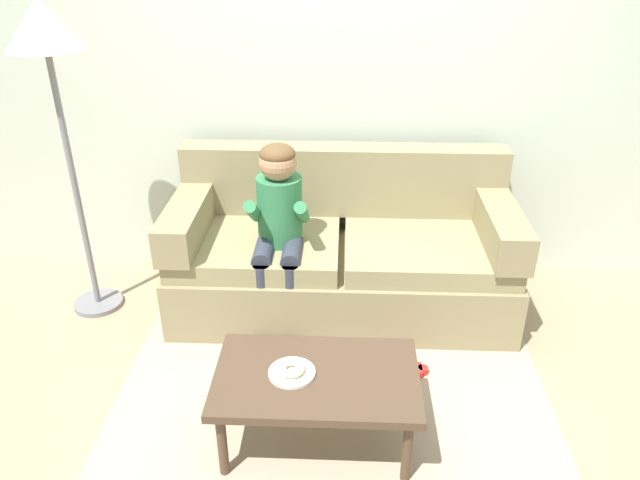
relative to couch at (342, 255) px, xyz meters
The scene contains 10 objects.
ground 0.91m from the couch, 92.09° to the right, with size 10.00×10.00×0.00m, color #9E896B.
wall_back 1.19m from the couch, 93.21° to the left, with size 8.00×0.10×2.80m, color beige.
area_rug 1.15m from the couch, 91.62° to the right, with size 2.20×2.09×0.01m, color tan.
couch is the anchor object (origin of this frame).
coffee_table 1.19m from the couch, 94.77° to the right, with size 0.91×0.56×0.39m.
person_child 0.53m from the couch, 150.27° to the right, with size 0.34×0.58×1.10m.
plate 1.21m from the couch, 99.95° to the right, with size 0.21×0.21×0.01m, color white.
donut 1.21m from the couch, 99.95° to the right, with size 0.12×0.12×0.04m, color beige.
toy_controller 0.85m from the couch, 62.50° to the right, with size 0.23×0.09×0.05m.
floor_lamp 1.98m from the couch, behind, with size 0.40×0.40×1.84m.
Camera 1 is at (0.04, -2.42, 2.16)m, focal length 33.87 mm.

